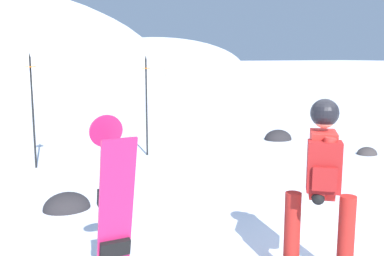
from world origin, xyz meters
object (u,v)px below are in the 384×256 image
object	(u,v)px
snowboarder_main	(321,187)
rock_mid	(367,154)
piste_marker_near	(32,103)
rock_small	(278,139)
rock_dark	(67,209)
spare_snowboard	(114,213)
piste_marker_far	(146,99)

from	to	relation	value
snowboarder_main	rock_mid	distance (m)	6.07
piste_marker_near	rock_small	world-z (taller)	piste_marker_near
rock_dark	snowboarder_main	bearing A→B (deg)	-61.32
spare_snowboard	piste_marker_far	distance (m)	5.74
rock_dark	rock_mid	world-z (taller)	rock_dark
snowboarder_main	rock_mid	bearing A→B (deg)	38.07
snowboarder_main	rock_small	bearing A→B (deg)	55.55
rock_mid	rock_small	distance (m)	2.32
rock_small	spare_snowboard	bearing A→B (deg)	-136.94
snowboarder_main	spare_snowboard	distance (m)	1.84
spare_snowboard	rock_mid	distance (m)	7.31
snowboarder_main	piste_marker_far	xyz separation A→B (m)	(0.49, 5.73, 0.27)
piste_marker_near	spare_snowboard	bearing A→B (deg)	-90.06
piste_marker_far	piste_marker_near	bearing A→B (deg)	-177.93
rock_dark	rock_small	world-z (taller)	rock_small
piste_marker_near	rock_dark	world-z (taller)	piste_marker_near
snowboarder_main	piste_marker_near	distance (m)	5.93
piste_marker_near	piste_marker_far	xyz separation A→B (m)	(2.26, 0.08, -0.03)
spare_snowboard	piste_marker_near	world-z (taller)	piste_marker_near
snowboarder_main	piste_marker_near	xyz separation A→B (m)	(-1.77, 5.65, 0.30)
spare_snowboard	rock_mid	xyz separation A→B (m)	(6.50, 3.24, -0.82)
snowboarder_main	spare_snowboard	bearing A→B (deg)	165.37
snowboarder_main	piste_marker_far	distance (m)	5.76
rock_dark	rock_mid	xyz separation A→B (m)	(6.41, 0.61, 0.00)
piste_marker_near	rock_dark	xyz separation A→B (m)	(0.08, -2.56, -1.22)
snowboarder_main	rock_small	distance (m)	7.24
rock_mid	rock_small	bearing A→B (deg)	106.65
rock_dark	piste_marker_near	bearing A→B (deg)	91.82
snowboarder_main	rock_small	xyz separation A→B (m)	(4.06, 5.92, -0.92)
rock_dark	rock_small	xyz separation A→B (m)	(5.75, 2.83, 0.00)
rock_small	rock_mid	bearing A→B (deg)	-73.35
piste_marker_far	rock_dark	bearing A→B (deg)	-129.55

